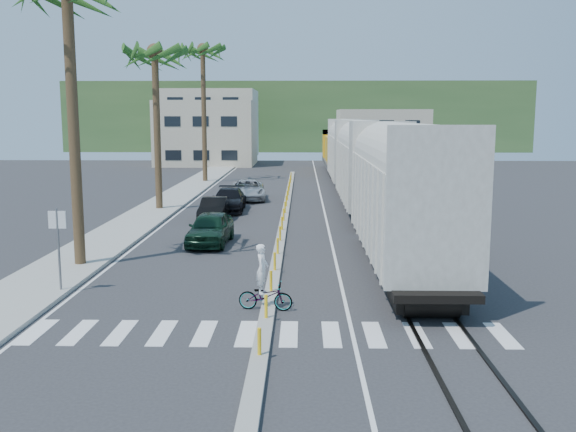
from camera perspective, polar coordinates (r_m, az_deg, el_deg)
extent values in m
plane|color=#28282B|center=(20.35, -1.80, -8.56)|extent=(140.00, 140.00, 0.00)
cube|color=gray|center=(45.81, -10.78, 1.15)|extent=(3.00, 90.00, 0.15)
cube|color=black|center=(47.88, 5.13, 1.55)|extent=(0.12, 100.00, 0.06)
cube|color=black|center=(48.00, 6.84, 1.54)|extent=(0.12, 100.00, 0.06)
cube|color=gray|center=(39.86, -0.26, 0.17)|extent=(0.45, 60.00, 0.15)
cylinder|color=yellow|center=(16.41, -2.56, -11.07)|extent=(0.10, 0.10, 0.70)
cylinder|color=yellow|center=(19.25, -1.96, -8.03)|extent=(0.10, 0.10, 0.70)
cylinder|color=yellow|center=(22.13, -1.52, -5.78)|extent=(0.10, 0.10, 0.70)
cylinder|color=yellow|center=(25.05, -1.19, -4.05)|extent=(0.10, 0.10, 0.70)
cylinder|color=yellow|center=(27.98, -0.93, -2.67)|extent=(0.10, 0.10, 0.70)
cylinder|color=yellow|center=(30.92, -0.71, -1.56)|extent=(0.10, 0.10, 0.70)
cylinder|color=yellow|center=(33.87, -0.54, -0.65)|extent=(0.10, 0.10, 0.70)
cylinder|color=yellow|center=(36.83, -0.39, 0.12)|extent=(0.10, 0.10, 0.70)
cylinder|color=yellow|center=(39.80, -0.26, 0.78)|extent=(0.10, 0.10, 0.70)
cylinder|color=yellow|center=(42.77, -0.15, 1.34)|extent=(0.10, 0.10, 0.70)
cylinder|color=yellow|center=(45.75, -0.06, 1.83)|extent=(0.10, 0.10, 0.70)
cylinder|color=yellow|center=(48.72, 0.02, 2.27)|extent=(0.10, 0.10, 0.70)
cylinder|color=yellow|center=(51.70, 0.10, 2.65)|extent=(0.10, 0.10, 0.70)
cylinder|color=yellow|center=(54.69, 0.16, 2.99)|extent=(0.10, 0.10, 0.70)
cylinder|color=yellow|center=(57.67, 0.22, 3.29)|extent=(0.10, 0.10, 0.70)
cylinder|color=yellow|center=(60.66, 0.27, 3.57)|extent=(0.10, 0.10, 0.70)
cube|color=silver|center=(18.45, -2.13, -10.40)|extent=(14.00, 2.20, 0.01)
cube|color=silver|center=(45.49, -8.69, 1.06)|extent=(0.12, 90.00, 0.01)
cube|color=silver|center=(44.83, 3.11, 1.04)|extent=(0.12, 90.00, 0.01)
cube|color=#A5A397|center=(25.34, 10.21, 1.02)|extent=(3.00, 12.88, 3.40)
cylinder|color=#A5A397|center=(25.17, 10.31, 4.86)|extent=(2.90, 12.58, 2.90)
cube|color=black|center=(25.72, 10.07, -3.84)|extent=(2.60, 12.88, 1.00)
cube|color=#A5A397|center=(40.14, 6.92, 3.94)|extent=(3.00, 12.88, 3.40)
cylinder|color=#A5A397|center=(40.03, 6.97, 6.37)|extent=(2.90, 12.58, 2.90)
cube|color=black|center=(40.38, 6.86, 0.83)|extent=(2.60, 12.88, 1.00)
cube|color=#A5A397|center=(55.04, 5.40, 5.28)|extent=(3.00, 12.88, 3.40)
cylinder|color=#A5A397|center=(54.97, 5.43, 7.05)|extent=(2.90, 12.58, 2.90)
cube|color=black|center=(55.22, 5.37, 3.01)|extent=(2.60, 12.88, 1.00)
cube|color=#4C4C4F|center=(71.09, 4.47, 4.76)|extent=(3.00, 17.00, 0.50)
cube|color=gold|center=(70.00, 4.53, 5.97)|extent=(2.70, 12.24, 2.60)
cube|color=gold|center=(76.75, 4.25, 6.45)|extent=(3.00, 3.74, 3.20)
cube|color=black|center=(71.13, 4.46, 4.28)|extent=(2.60, 13.60, 0.90)
cylinder|color=brown|center=(26.97, -18.51, 7.15)|extent=(0.44, 0.44, 11.00)
cylinder|color=brown|center=(42.45, -11.55, 7.21)|extent=(0.44, 0.44, 10.00)
sphere|color=#2A561A|center=(42.63, -11.77, 14.14)|extent=(3.20, 3.20, 3.20)
cylinder|color=brown|center=(60.08, -7.48, 8.69)|extent=(0.44, 0.44, 12.00)
sphere|color=#2A561A|center=(60.38, -7.60, 14.54)|extent=(3.20, 3.20, 3.20)
cylinder|color=slate|center=(23.42, -19.70, -2.97)|extent=(0.08, 0.08, 3.00)
cube|color=silver|center=(23.23, -19.84, -0.32)|extent=(0.60, 0.04, 0.60)
cube|color=#B5A990|center=(82.31, -7.20, 7.33)|extent=(12.00, 10.00, 8.00)
cube|color=#B5A990|center=(98.41, -7.00, 8.15)|extent=(14.00, 12.00, 10.00)
cube|color=#B5A990|center=(90.09, 8.32, 7.11)|extent=(12.00, 10.00, 7.00)
cube|color=#385628|center=(119.40, 0.78, 8.81)|extent=(80.00, 20.00, 12.00)
imported|color=black|center=(30.98, -6.92, -1.09)|extent=(2.29, 4.74, 1.55)
imported|color=black|center=(37.90, -6.59, 0.59)|extent=(1.48, 4.15, 1.37)
imported|color=black|center=(41.73, -5.29, 1.45)|extent=(2.29, 5.17, 1.47)
imported|color=#B7B9BD|center=(47.33, -3.59, 2.34)|extent=(3.48, 5.78, 1.47)
imported|color=#9EA0A5|center=(20.48, -2.01, -7.13)|extent=(1.08, 1.89, 0.91)
imported|color=white|center=(20.26, -2.31, -4.71)|extent=(0.68, 0.54, 1.58)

